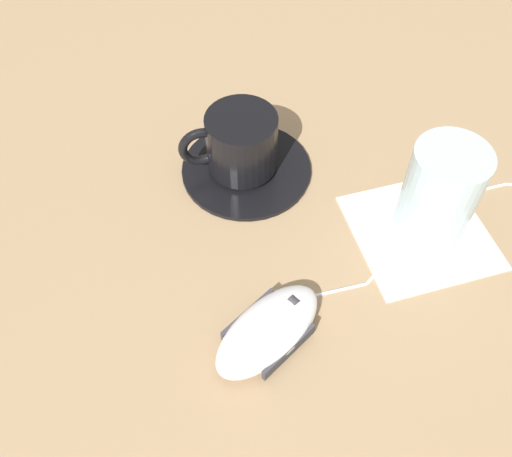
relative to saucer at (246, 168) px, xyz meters
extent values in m
plane|color=#9E7F5B|center=(0.07, 0.07, 0.00)|extent=(3.00, 3.00, 0.00)
cylinder|color=black|center=(0.00, 0.00, 0.00)|extent=(0.15, 0.15, 0.01)
cylinder|color=black|center=(0.00, 0.00, 0.04)|extent=(0.08, 0.08, 0.07)
torus|color=black|center=(0.00, -0.05, 0.04)|extent=(0.01, 0.05, 0.05)
ellipsoid|color=silver|center=(0.21, -0.04, 0.01)|extent=(0.11, 0.13, 0.03)
cylinder|color=#38383D|center=(0.19, -0.01, 0.02)|extent=(0.01, 0.01, 0.01)
cube|color=#38383D|center=(0.18, -0.05, 0.01)|extent=(0.04, 0.06, 0.01)
cube|color=#38383D|center=(0.23, -0.02, 0.01)|extent=(0.04, 0.06, 0.01)
cylinder|color=white|center=(0.18, 0.05, 0.00)|extent=(0.01, 0.06, 0.00)
cylinder|color=white|center=(0.16, 0.10, 0.00)|extent=(0.03, 0.05, 0.00)
cylinder|color=white|center=(0.14, 0.14, 0.00)|extent=(0.03, 0.05, 0.00)
cylinder|color=white|center=(0.11, 0.19, 0.00)|extent=(0.03, 0.05, 0.00)
cylinder|color=white|center=(0.10, 0.25, 0.00)|extent=(0.00, 0.06, 0.00)
sphere|color=white|center=(0.18, 0.02, 0.00)|extent=(0.00, 0.00, 0.00)
sphere|color=white|center=(0.18, 0.07, 0.00)|extent=(0.00, 0.00, 0.00)
sphere|color=white|center=(0.15, 0.12, 0.00)|extent=(0.00, 0.00, 0.00)
sphere|color=white|center=(0.12, 0.17, 0.00)|extent=(0.00, 0.00, 0.00)
sphere|color=white|center=(0.10, 0.22, 0.00)|extent=(0.00, 0.00, 0.00)
sphere|color=white|center=(0.10, 0.27, 0.00)|extent=(0.00, 0.00, 0.00)
cube|color=white|center=(0.14, 0.15, 0.00)|extent=(0.14, 0.14, 0.00)
cylinder|color=silver|center=(0.13, 0.16, 0.05)|extent=(0.07, 0.07, 0.11)
camera|label=1|loc=(0.43, -0.11, 0.48)|focal=40.00mm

